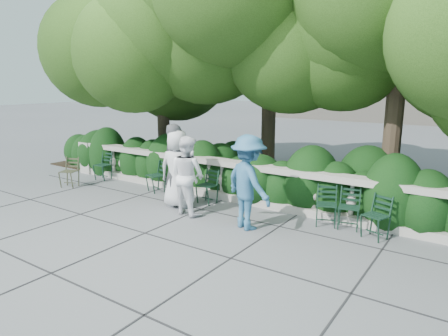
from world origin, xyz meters
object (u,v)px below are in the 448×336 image
Objects in this scene: chair_f at (369,240)px; chair_b at (152,193)px; chair_a at (100,181)px; chair_e at (325,228)px; person_casual_man at (187,175)px; chair_c at (203,205)px; person_businessman at (178,169)px; chair_d at (347,231)px; person_woman_grey at (176,165)px; chair_weathered at (67,188)px; person_older_blue at (248,182)px.

chair_b is at bearing -161.88° from chair_f.
chair_a and chair_e have the same top height.
chair_a is 1.00× the size of chair_e.
person_casual_man is (-3.77, -0.70, 0.87)m from chair_f.
chair_c is 1.08m from person_businessman.
chair_b and chair_d have the same top height.
chair_d is at bearing -154.03° from person_woman_grey.
chair_a is 0.48× the size of person_casual_man.
chair_b is at bearing 161.14° from chair_e.
person_woman_grey is at bearing -14.03° from chair_a.
chair_d and chair_e have the same top height.
chair_e and chair_f have the same top height.
person_businessman is at bearing -127.23° from chair_c.
person_woman_grey is at bearing -17.57° from person_casual_man.
chair_c is at bearing 17.30° from chair_b.
chair_weathered is 3.69m from person_woman_grey.
chair_a and chair_d have the same top height.
chair_b is 1.00× the size of chair_f.
chair_c is (3.96, -0.15, 0.00)m from chair_a.
person_businessman reaches higher than chair_a.
person_casual_man is at bearing 170.64° from person_woman_grey.
person_casual_man is at bearing -2.56° from chair_b.
person_older_blue is (5.64, -0.88, 0.95)m from chair_a.
chair_d is at bearing 175.04° from chair_f.
person_older_blue reaches higher than chair_c.
chair_weathered is 0.46× the size of person_businessman.
chair_f is at bearing -36.31° from chair_d.
chair_e is 0.48× the size of person_casual_man.
chair_c is at bearing 0.03° from person_older_blue.
chair_a is 1.00× the size of chair_f.
chair_weathered is at bearing -97.33° from chair_a.
chair_c and chair_weathered have the same top height.
chair_d is (5.16, 0.15, 0.00)m from chair_b.
chair_f is 0.44× the size of person_older_blue.
chair_b is at bearing 10.52° from person_older_blue.
chair_weathered is at bearing -161.75° from chair_c.
chair_c is 4.11m from chair_weathered.
chair_e is (6.93, -0.00, 0.00)m from chair_a.
chair_a is at bearing -3.03° from person_casual_man.
person_casual_man is (-3.29, -0.91, 0.87)m from chair_d.
chair_d is (7.35, 0.07, 0.00)m from chair_a.
chair_b is (2.19, -0.09, 0.00)m from chair_a.
chair_weathered is (-6.98, -1.08, 0.00)m from chair_e.
person_businessman is (1.37, -0.50, 0.91)m from chair_b.
chair_e is at bearing -170.36° from chair_f.
chair_a is 1.00× the size of chair_weathered.
chair_e is 7.06m from chair_weathered.
person_casual_man reaches higher than chair_c.
chair_f is (0.91, -0.15, 0.00)m from chair_e.
chair_f is 0.48× the size of person_casual_man.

